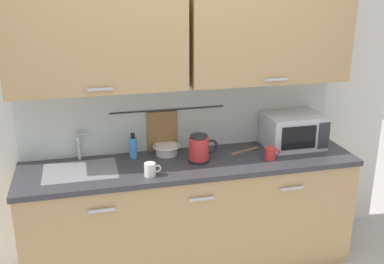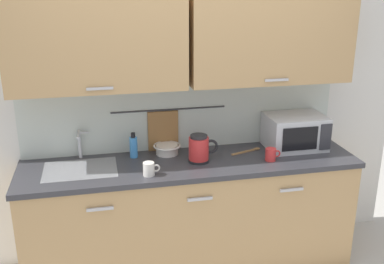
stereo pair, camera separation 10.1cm
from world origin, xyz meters
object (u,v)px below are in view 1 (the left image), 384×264
(mug_by_kettle, at_px, (271,154))
(wooden_spoon, at_px, (249,150))
(electric_kettle, at_px, (199,149))
(mug_near_sink, at_px, (150,169))
(dish_soap_bottle, at_px, (133,147))
(microwave, at_px, (293,131))
(mixing_bowl, at_px, (167,149))

(mug_by_kettle, bearing_deg, wooden_spoon, 113.60)
(electric_kettle, relative_size, mug_near_sink, 1.89)
(wooden_spoon, bearing_deg, dish_soap_bottle, 175.54)
(microwave, distance_m, dish_soap_bottle, 1.29)
(mixing_bowl, relative_size, mug_by_kettle, 1.78)
(wooden_spoon, bearing_deg, mixing_bowl, 172.98)
(electric_kettle, relative_size, dish_soap_bottle, 1.16)
(mug_near_sink, bearing_deg, electric_kettle, 23.60)
(dish_soap_bottle, relative_size, mixing_bowl, 0.92)
(mixing_bowl, bearing_deg, dish_soap_bottle, -178.00)
(mug_near_sink, bearing_deg, dish_soap_bottle, 101.48)
(microwave, relative_size, electric_kettle, 2.03)
(electric_kettle, distance_m, mug_near_sink, 0.44)
(mixing_bowl, bearing_deg, electric_kettle, -42.90)
(electric_kettle, height_order, wooden_spoon, electric_kettle)
(mug_near_sink, relative_size, mixing_bowl, 0.56)
(dish_soap_bottle, bearing_deg, mug_near_sink, -78.52)
(microwave, bearing_deg, dish_soap_bottle, 177.14)
(mixing_bowl, distance_m, wooden_spoon, 0.66)
(mixing_bowl, height_order, mug_by_kettle, mug_by_kettle)
(microwave, distance_m, mug_by_kettle, 0.37)
(mug_near_sink, height_order, mug_by_kettle, same)
(mug_by_kettle, bearing_deg, mug_near_sink, -175.23)
(electric_kettle, bearing_deg, mixing_bowl, 137.10)
(electric_kettle, distance_m, mug_by_kettle, 0.54)
(microwave, relative_size, mug_near_sink, 3.83)
(microwave, bearing_deg, mug_near_sink, -166.24)
(microwave, xyz_separation_m, mug_by_kettle, (-0.29, -0.22, -0.09))
(microwave, height_order, wooden_spoon, microwave)
(mug_by_kettle, distance_m, wooden_spoon, 0.24)
(dish_soap_bottle, bearing_deg, electric_kettle, -21.74)
(mug_near_sink, bearing_deg, microwave, 13.76)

